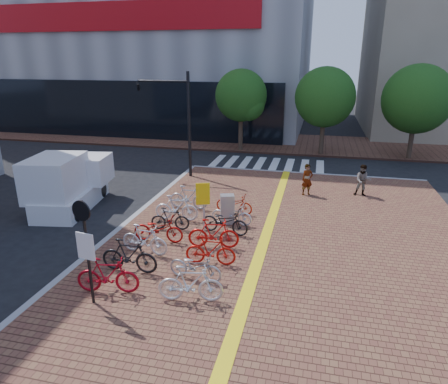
% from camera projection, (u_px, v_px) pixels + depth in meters
% --- Properties ---
extents(ground, '(120.00, 120.00, 0.00)m').
position_uv_depth(ground, '(200.00, 262.00, 14.04)').
color(ground, black).
rests_on(ground, ground).
extents(sidewalk, '(14.00, 34.00, 0.15)m').
position_uv_depth(sidewalk, '(266.00, 382.00, 8.75)').
color(sidewalk, brown).
rests_on(sidewalk, ground).
extents(tactile_strip, '(0.40, 34.00, 0.01)m').
position_uv_depth(tactile_strip, '(222.00, 371.00, 8.95)').
color(tactile_strip, yellow).
rests_on(tactile_strip, sidewalk).
extents(kerb_north, '(14.00, 0.25, 0.15)m').
position_uv_depth(kerb_north, '(303.00, 174.00, 24.43)').
color(kerb_north, gray).
rests_on(kerb_north, ground).
extents(far_sidewalk, '(70.00, 8.00, 0.15)m').
position_uv_depth(far_sidewalk, '(272.00, 143.00, 33.38)').
color(far_sidewalk, brown).
rests_on(far_sidewalk, ground).
extents(crosswalk, '(7.50, 4.00, 0.01)m').
position_uv_depth(crosswalk, '(267.00, 164.00, 26.84)').
color(crosswalk, silver).
rests_on(crosswalk, ground).
extents(street_trees, '(16.20, 4.60, 6.35)m').
position_uv_depth(street_trees, '(340.00, 99.00, 27.72)').
color(street_trees, '#38281E').
rests_on(street_trees, far_sidewalk).
extents(bike_0, '(1.95, 0.85, 1.13)m').
position_uv_depth(bike_0, '(108.00, 275.00, 11.79)').
color(bike_0, '#AC0C1B').
rests_on(bike_0, sidewalk).
extents(bike_1, '(1.93, 0.57, 1.15)m').
position_uv_depth(bike_1, '(129.00, 256.00, 12.95)').
color(bike_1, black).
rests_on(bike_1, sidewalk).
extents(bike_2, '(1.87, 0.73, 1.09)m').
position_uv_depth(bike_2, '(144.00, 239.00, 14.17)').
color(bike_2, white).
rests_on(bike_2, sidewalk).
extents(bike_3, '(1.97, 0.76, 1.02)m').
position_uv_depth(bike_3, '(158.00, 229.00, 15.13)').
color(bike_3, '#AB0F0C').
rests_on(bike_3, sidewalk).
extents(bike_4, '(1.63, 0.67, 0.95)m').
position_uv_depth(bike_4, '(170.00, 219.00, 16.18)').
color(bike_4, black).
rests_on(bike_4, sidewalk).
extents(bike_5, '(1.93, 0.70, 1.13)m').
position_uv_depth(bike_5, '(177.00, 208.00, 17.09)').
color(bike_5, white).
rests_on(bike_5, sidewalk).
extents(bike_6, '(1.83, 0.54, 1.09)m').
position_uv_depth(bike_6, '(188.00, 197.00, 18.45)').
color(bike_6, '#ADAEB2').
rests_on(bike_6, sidewalk).
extents(bike_7, '(1.95, 0.86, 1.13)m').
position_uv_depth(bike_7, '(191.00, 284.00, 11.36)').
color(bike_7, silver).
rests_on(bike_7, sidewalk).
extents(bike_8, '(1.83, 0.83, 0.93)m').
position_uv_depth(bike_8, '(195.00, 266.00, 12.53)').
color(bike_8, '#A3A3A7').
rests_on(bike_8, sidewalk).
extents(bike_9, '(1.76, 0.62, 1.04)m').
position_uv_depth(bike_9, '(210.00, 250.00, 13.43)').
color(bike_9, red).
rests_on(bike_9, sidewalk).
extents(bike_10, '(1.94, 0.80, 1.13)m').
position_uv_depth(bike_10, '(214.00, 233.00, 14.61)').
color(bike_10, red).
rests_on(bike_10, sidewalk).
extents(bike_11, '(2.03, 0.98, 1.03)m').
position_uv_depth(bike_11, '(225.00, 221.00, 15.84)').
color(bike_11, black).
rests_on(bike_11, sidewalk).
extents(bike_12, '(1.79, 0.74, 0.92)m').
position_uv_depth(bike_12, '(232.00, 214.00, 16.72)').
color(bike_12, white).
rests_on(bike_12, sidewalk).
extents(bike_13, '(1.80, 0.88, 0.90)m').
position_uv_depth(bike_13, '(234.00, 204.00, 17.93)').
color(bike_13, red).
rests_on(bike_13, sidewalk).
extents(pedestrian_a, '(0.70, 0.61, 1.61)m').
position_uv_depth(pedestrian_a, '(307.00, 180.00, 20.23)').
color(pedestrian_a, gray).
rests_on(pedestrian_a, sidewalk).
extents(pedestrian_b, '(0.82, 0.66, 1.62)m').
position_uv_depth(pedestrian_b, '(363.00, 180.00, 20.09)').
color(pedestrian_b, '#47505B').
rests_on(pedestrian_b, sidewalk).
extents(utility_box, '(0.67, 0.57, 1.25)m').
position_uv_depth(utility_box, '(227.00, 209.00, 16.80)').
color(utility_box, '#B0B0B5').
rests_on(utility_box, sidewalk).
extents(yellow_sign, '(0.54, 0.23, 2.04)m').
position_uv_depth(yellow_sign, '(203.00, 198.00, 15.74)').
color(yellow_sign, '#B7B7BC').
rests_on(yellow_sign, sidewalk).
extents(notice_sign, '(0.58, 0.18, 3.14)m').
position_uv_depth(notice_sign, '(85.00, 240.00, 10.80)').
color(notice_sign, black).
rests_on(notice_sign, sidewalk).
extents(traffic_light_pole, '(3.21, 1.24, 5.98)m').
position_uv_depth(traffic_light_pole, '(166.00, 105.00, 22.75)').
color(traffic_light_pole, black).
rests_on(traffic_light_pole, sidewalk).
extents(box_truck, '(2.71, 4.84, 2.65)m').
position_uv_depth(box_truck, '(69.00, 183.00, 18.67)').
color(box_truck, silver).
rests_on(box_truck, ground).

